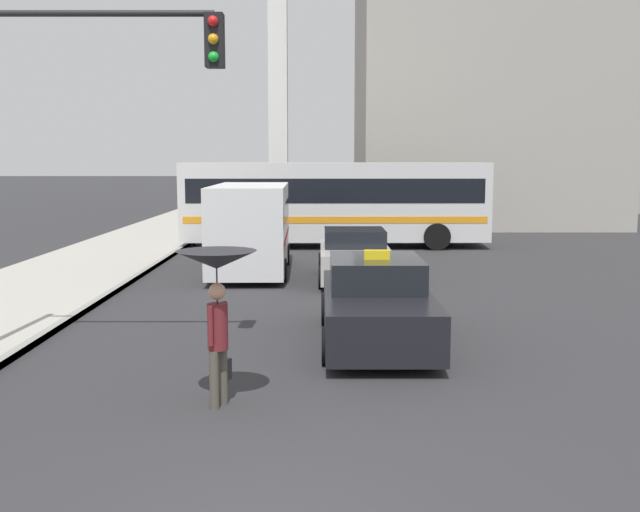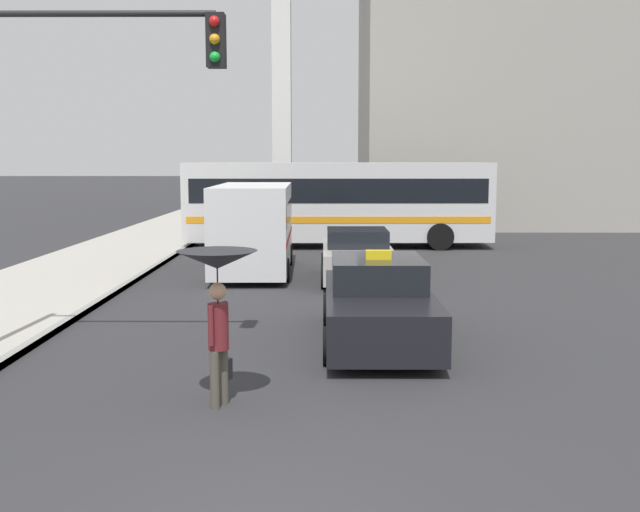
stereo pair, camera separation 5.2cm
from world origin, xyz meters
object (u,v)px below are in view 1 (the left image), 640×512
Objects in this scene: pedestrian_with_umbrella at (219,280)px; traffic_light at (67,107)px; taxi at (378,304)px; city_bus at (336,200)px; ambulance_van at (253,224)px; sedan_red at (356,257)px.

traffic_light is (-2.59, 2.24, 2.32)m from pedestrian_with_umbrella.
taxi is 6.01m from traffic_light.
pedestrian_with_umbrella is at bearing 56.58° from taxi.
pedestrian_with_umbrella is (-2.29, -3.47, 0.98)m from taxi.
traffic_light reaches higher than city_bus.
ambulance_van is 7.09m from city_bus.
traffic_light reaches higher than taxi.
ambulance_van is 0.49× the size of city_bus.
ambulance_van reaches higher than taxi.
city_bus is 16.74m from traffic_light.
pedestrian_with_umbrella is at bearing 173.56° from city_bus.
taxi is 0.84× the size of ambulance_van.
sedan_red is 0.71× the size of traffic_light.
sedan_red is 0.36× the size of city_bus.
traffic_light reaches higher than sedan_red.
taxi is at bearing 90.55° from sedan_red.
city_bus is at bearing -111.62° from ambulance_van.
sedan_red is (-0.06, 6.77, -0.04)m from taxi.
ambulance_van is at bearing 78.27° from traffic_light.
ambulance_van is at bearing -70.15° from taxi.
pedestrian_with_umbrella is at bearing 92.08° from ambulance_van.
traffic_light is at bearing 72.74° from pedestrian_with_umbrella.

